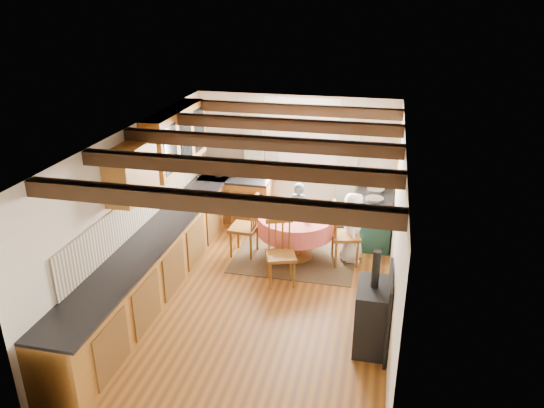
% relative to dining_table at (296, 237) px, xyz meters
% --- Properties ---
extents(floor, '(3.60, 5.50, 0.00)m').
position_rel_dining_table_xyz_m(floor, '(-0.27, -1.36, -0.37)').
color(floor, '#995C1C').
rests_on(floor, ground).
extents(ceiling, '(3.60, 5.50, 0.00)m').
position_rel_dining_table_xyz_m(ceiling, '(-0.27, -1.36, 2.03)').
color(ceiling, white).
rests_on(ceiling, ground).
extents(wall_back, '(3.60, 0.00, 2.40)m').
position_rel_dining_table_xyz_m(wall_back, '(-0.27, 1.39, 0.83)').
color(wall_back, silver).
rests_on(wall_back, ground).
extents(wall_front, '(3.60, 0.00, 2.40)m').
position_rel_dining_table_xyz_m(wall_front, '(-0.27, -4.11, 0.83)').
color(wall_front, silver).
rests_on(wall_front, ground).
extents(wall_left, '(0.00, 5.50, 2.40)m').
position_rel_dining_table_xyz_m(wall_left, '(-2.07, -1.36, 0.83)').
color(wall_left, silver).
rests_on(wall_left, ground).
extents(wall_right, '(0.00, 5.50, 2.40)m').
position_rel_dining_table_xyz_m(wall_right, '(1.53, -1.36, 0.83)').
color(wall_right, silver).
rests_on(wall_right, ground).
extents(beam_a, '(3.60, 0.16, 0.16)m').
position_rel_dining_table_xyz_m(beam_a, '(-0.27, -3.36, 1.94)').
color(beam_a, black).
rests_on(beam_a, ceiling).
extents(beam_b, '(3.60, 0.16, 0.16)m').
position_rel_dining_table_xyz_m(beam_b, '(-0.27, -2.36, 1.94)').
color(beam_b, black).
rests_on(beam_b, ceiling).
extents(beam_c, '(3.60, 0.16, 0.16)m').
position_rel_dining_table_xyz_m(beam_c, '(-0.27, -1.36, 1.94)').
color(beam_c, black).
rests_on(beam_c, ceiling).
extents(beam_d, '(3.60, 0.16, 0.16)m').
position_rel_dining_table_xyz_m(beam_d, '(-0.27, -0.36, 1.94)').
color(beam_d, black).
rests_on(beam_d, ceiling).
extents(beam_e, '(3.60, 0.16, 0.16)m').
position_rel_dining_table_xyz_m(beam_e, '(-0.27, 0.64, 1.94)').
color(beam_e, black).
rests_on(beam_e, ceiling).
extents(splash_left, '(0.02, 4.50, 0.55)m').
position_rel_dining_table_xyz_m(splash_left, '(-2.05, -1.06, 0.83)').
color(splash_left, beige).
rests_on(splash_left, wall_left).
extents(splash_back, '(1.40, 0.02, 0.55)m').
position_rel_dining_table_xyz_m(splash_back, '(-1.27, 1.37, 0.83)').
color(splash_back, beige).
rests_on(splash_back, wall_back).
extents(base_cabinet_left, '(0.60, 5.30, 0.88)m').
position_rel_dining_table_xyz_m(base_cabinet_left, '(-1.77, -1.36, 0.07)').
color(base_cabinet_left, '#A16126').
rests_on(base_cabinet_left, floor).
extents(base_cabinet_back, '(1.30, 0.60, 0.88)m').
position_rel_dining_table_xyz_m(base_cabinet_back, '(-1.32, 1.09, 0.07)').
color(base_cabinet_back, '#A16126').
rests_on(base_cabinet_back, floor).
extents(worktop_left, '(0.64, 5.30, 0.04)m').
position_rel_dining_table_xyz_m(worktop_left, '(-1.75, -1.36, 0.53)').
color(worktop_left, black).
rests_on(worktop_left, base_cabinet_left).
extents(worktop_back, '(1.30, 0.64, 0.04)m').
position_rel_dining_table_xyz_m(worktop_back, '(-1.32, 1.07, 0.53)').
color(worktop_back, black).
rests_on(worktop_back, base_cabinet_back).
extents(wall_cabinet_glass, '(0.34, 1.80, 0.90)m').
position_rel_dining_table_xyz_m(wall_cabinet_glass, '(-1.90, -0.16, 1.58)').
color(wall_cabinet_glass, '#A16126').
rests_on(wall_cabinet_glass, wall_left).
extents(wall_cabinet_solid, '(0.34, 0.90, 0.70)m').
position_rel_dining_table_xyz_m(wall_cabinet_solid, '(-1.90, -1.66, 1.53)').
color(wall_cabinet_solid, '#A16126').
rests_on(wall_cabinet_solid, wall_left).
extents(window_frame, '(1.34, 0.03, 1.54)m').
position_rel_dining_table_xyz_m(window_frame, '(-0.17, 1.38, 1.23)').
color(window_frame, white).
rests_on(window_frame, wall_back).
extents(window_pane, '(1.20, 0.01, 1.40)m').
position_rel_dining_table_xyz_m(window_pane, '(-0.17, 1.38, 1.23)').
color(window_pane, white).
rests_on(window_pane, wall_back).
extents(curtain_left, '(0.35, 0.10, 2.10)m').
position_rel_dining_table_xyz_m(curtain_left, '(-1.02, 1.29, 0.73)').
color(curtain_left, beige).
rests_on(curtain_left, wall_back).
extents(curtain_right, '(0.35, 0.10, 2.10)m').
position_rel_dining_table_xyz_m(curtain_right, '(0.68, 1.29, 0.73)').
color(curtain_right, beige).
rests_on(curtain_right, wall_back).
extents(curtain_rod, '(2.00, 0.03, 0.03)m').
position_rel_dining_table_xyz_m(curtain_rod, '(-0.17, 1.29, 1.83)').
color(curtain_rod, black).
rests_on(curtain_rod, wall_back).
extents(wall_picture, '(0.04, 0.50, 0.60)m').
position_rel_dining_table_xyz_m(wall_picture, '(1.50, 0.94, 1.33)').
color(wall_picture, gold).
rests_on(wall_picture, wall_right).
extents(wall_plate, '(0.30, 0.02, 0.30)m').
position_rel_dining_table_xyz_m(wall_plate, '(0.78, 1.36, 1.33)').
color(wall_plate, silver).
rests_on(wall_plate, wall_back).
extents(rug, '(1.96, 1.53, 0.01)m').
position_rel_dining_table_xyz_m(rug, '(-0.00, 0.00, -0.36)').
color(rug, brown).
rests_on(rug, floor).
extents(dining_table, '(1.22, 1.22, 0.74)m').
position_rel_dining_table_xyz_m(dining_table, '(0.00, 0.00, 0.00)').
color(dining_table, '#C1442C').
rests_on(dining_table, floor).
extents(chair_near, '(0.55, 0.56, 0.99)m').
position_rel_dining_table_xyz_m(chair_near, '(-0.07, -0.85, 0.13)').
color(chair_near, brown).
rests_on(chair_near, floor).
extents(chair_left, '(0.49, 0.47, 1.04)m').
position_rel_dining_table_xyz_m(chair_left, '(-0.85, -0.07, 0.15)').
color(chair_left, brown).
rests_on(chair_left, floor).
extents(chair_right, '(0.56, 0.55, 1.04)m').
position_rel_dining_table_xyz_m(chair_right, '(0.80, -0.00, 0.15)').
color(chair_right, brown).
rests_on(chair_right, floor).
extents(aga_range, '(0.62, 0.96, 0.88)m').
position_rel_dining_table_xyz_m(aga_range, '(1.20, 0.84, 0.07)').
color(aga_range, '#1D4238').
rests_on(aga_range, floor).
extents(cast_iron_stove, '(0.40, 0.66, 1.32)m').
position_rel_dining_table_xyz_m(cast_iron_stove, '(1.31, -2.06, 0.29)').
color(cast_iron_stove, black).
rests_on(cast_iron_stove, floor).
extents(child_far, '(0.40, 0.28, 1.06)m').
position_rel_dining_table_xyz_m(child_far, '(-0.08, 0.66, 0.16)').
color(child_far, '#314C53').
rests_on(child_far, floor).
extents(child_right, '(0.41, 0.59, 1.16)m').
position_rel_dining_table_xyz_m(child_right, '(0.90, 0.11, 0.21)').
color(child_right, white).
rests_on(child_right, floor).
extents(bowl_a, '(0.27, 0.27, 0.05)m').
position_rel_dining_table_xyz_m(bowl_a, '(0.04, -0.01, 0.39)').
color(bowl_a, silver).
rests_on(bowl_a, dining_table).
extents(bowl_b, '(0.25, 0.25, 0.07)m').
position_rel_dining_table_xyz_m(bowl_b, '(-0.13, 0.14, 0.40)').
color(bowl_b, silver).
rests_on(bowl_b, dining_table).
extents(cup, '(0.15, 0.15, 0.10)m').
position_rel_dining_table_xyz_m(cup, '(0.21, -0.16, 0.42)').
color(cup, silver).
rests_on(cup, dining_table).
extents(canister_tall, '(0.15, 0.15, 0.25)m').
position_rel_dining_table_xyz_m(canister_tall, '(-1.63, 1.07, 0.68)').
color(canister_tall, '#262628').
rests_on(canister_tall, worktop_back).
extents(canister_wide, '(0.19, 0.19, 0.22)m').
position_rel_dining_table_xyz_m(canister_wide, '(-1.38, 1.13, 0.66)').
color(canister_wide, '#262628').
rests_on(canister_wide, worktop_back).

